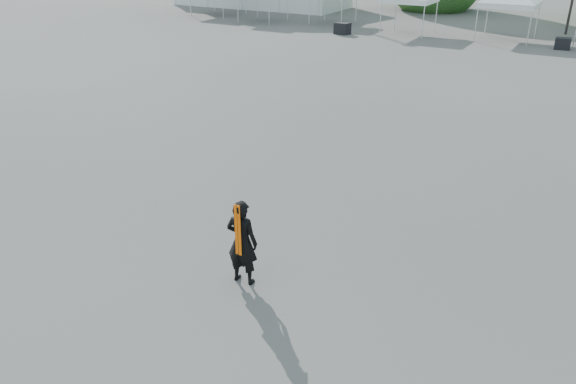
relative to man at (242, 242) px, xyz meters
The scene contains 4 objects.
ground 1.95m from the man, 108.89° to the left, with size 120.00×120.00×0.00m, color #474442.
man is the anchor object (origin of this frame).
crate_west 28.46m from the man, 110.80° to the left, with size 0.91×0.71×0.71m, color black.
crate_mid 28.13m from the man, 84.35° to the left, with size 0.83×0.64×0.64m, color black.
Camera 1 is at (5.71, -9.02, 6.02)m, focal length 35.00 mm.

